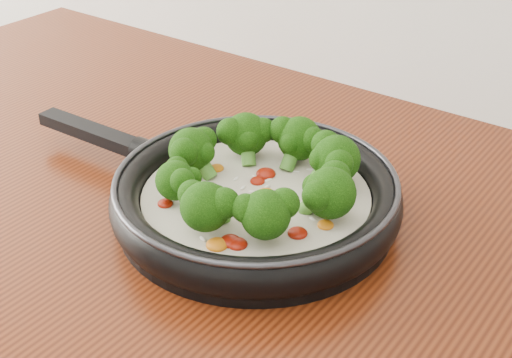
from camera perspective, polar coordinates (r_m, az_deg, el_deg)
The scene contains 1 object.
skillet at distance 0.75m, azimuth -0.06°, elevation -1.02°, with size 0.49×0.32×0.09m.
Camera 1 is at (0.34, 0.60, 1.33)m, focal length 49.68 mm.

